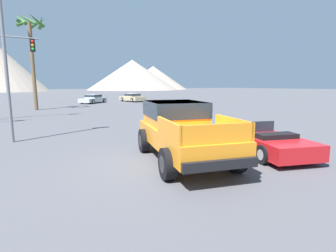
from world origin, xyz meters
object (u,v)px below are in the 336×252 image
parked_car_silver (93,99)px  palm_tree_tall (31,40)px  parked_car_tan (132,97)px  street_lamp_post (2,22)px  orange_pickup_truck (180,126)px  traffic_light_main (2,59)px  red_convertible_car (263,141)px

parked_car_silver → palm_tree_tall: palm_tree_tall is taller
parked_car_tan → parked_car_silver: (-6.01, -0.38, -0.02)m
street_lamp_post → parked_car_tan: bearing=55.2°
street_lamp_post → orange_pickup_truck: bearing=-50.6°
traffic_light_main → palm_tree_tall: size_ratio=0.67×
red_convertible_car → palm_tree_tall: size_ratio=0.51×
orange_pickup_truck → street_lamp_post: size_ratio=0.65×
orange_pickup_truck → red_convertible_car: (3.01, -1.06, -0.66)m
traffic_light_main → palm_tree_tall: palm_tree_tall is taller
parked_car_silver → traffic_light_main: 17.65m
orange_pickup_truck → street_lamp_post: bearing=144.6°
palm_tree_tall → traffic_light_main: bearing=-109.9°
street_lamp_post → palm_tree_tall: 16.48m
red_convertible_car → traffic_light_main: traffic_light_main is taller
orange_pickup_truck → parked_car_tan: (11.35, 29.19, -0.47)m
street_lamp_post → palm_tree_tall: bearing=81.2°
red_convertible_car → parked_car_silver: (2.33, 29.87, 0.17)m
traffic_light_main → street_lamp_post: street_lamp_post is taller
red_convertible_car → palm_tree_tall: palm_tree_tall is taller
orange_pickup_truck → traffic_light_main: 16.03m
red_convertible_car → street_lamp_post: bearing=157.3°
orange_pickup_truck → traffic_light_main: size_ratio=0.91×
orange_pickup_truck → street_lamp_post: street_lamp_post is taller
orange_pickup_truck → parked_car_silver: (5.34, 28.81, -0.49)m
traffic_light_main → palm_tree_tall: 8.04m
orange_pickup_truck → palm_tree_tall: palm_tree_tall is taller
parked_car_silver → palm_tree_tall: size_ratio=0.49×
parked_car_tan → traffic_light_main: bearing=-147.8°
parked_car_silver → palm_tree_tall: 11.95m
parked_car_tan → traffic_light_main: (-16.26, -14.27, 3.64)m
orange_pickup_truck → red_convertible_car: 3.26m
orange_pickup_truck → red_convertible_car: size_ratio=1.20×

